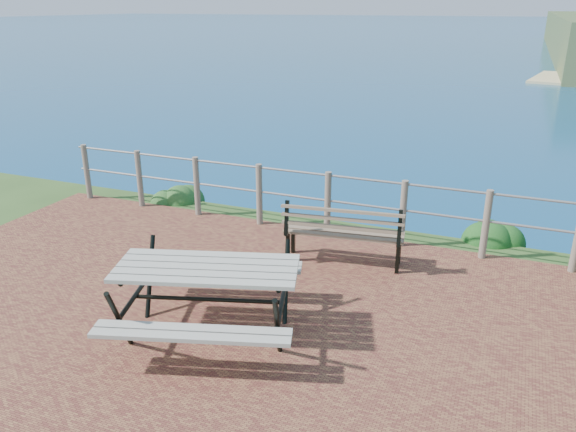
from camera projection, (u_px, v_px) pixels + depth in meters
name	position (u px, v px, depth m)	size (l,w,h in m)	color
ground	(225.00, 350.00, 5.84)	(10.00, 7.00, 0.12)	brown
ocean	(522.00, 15.00, 179.02)	(1200.00, 1200.00, 0.00)	#166C86
safety_railing	(328.00, 200.00, 8.53)	(9.40, 0.10, 1.00)	#6B5B4C
picnic_table	(208.00, 293.00, 5.94)	(2.04, 1.59, 0.80)	gray
park_bench	(344.00, 223.00, 7.57)	(1.65, 0.62, 0.91)	brown
shrub_lip_west	(176.00, 199.00, 10.35)	(0.67, 0.67, 0.37)	#1C4A1F
shrub_lip_east	(497.00, 237.00, 8.67)	(0.70, 0.70, 0.41)	#164919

